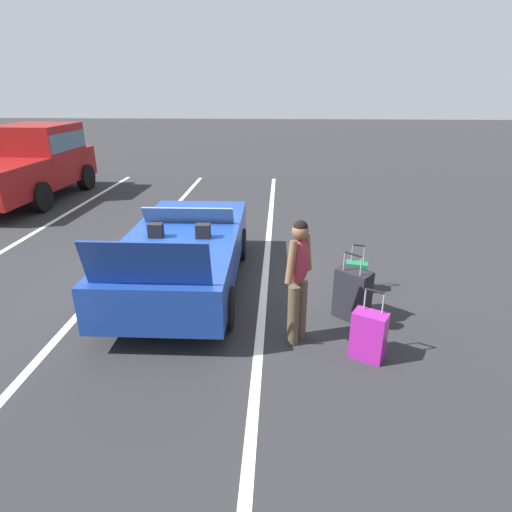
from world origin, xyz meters
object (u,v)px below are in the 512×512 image
traveler_person (299,276)px  parked_pickup_truck_near (32,161)px  suitcase_small_carryon (356,276)px  convertible_car (186,249)px  suitcase_large_black (353,295)px  suitcase_medium_bright (369,335)px

traveler_person → parked_pickup_truck_near: size_ratio=0.33×
suitcase_small_carryon → parked_pickup_truck_near: size_ratio=0.16×
convertible_car → suitcase_large_black: size_ratio=4.06×
parked_pickup_truck_near → convertible_car: bearing=-132.8°
suitcase_large_black → convertible_car: bearing=107.8°
suitcase_large_black → suitcase_medium_bright: size_ratio=1.14×
convertible_car → suitcase_small_carryon: 2.84m
suitcase_medium_bright → parked_pickup_truck_near: bearing=-104.1°
suitcase_small_carryon → suitcase_large_black: bearing=-0.6°
convertible_car → parked_pickup_truck_near: 7.93m
parked_pickup_truck_near → suitcase_large_black: bearing=-127.2°
suitcase_large_black → suitcase_medium_bright: bearing=-136.6°
convertible_car → suitcase_small_carryon: bearing=-95.0°
traveler_person → parked_pickup_truck_near: 10.40m
suitcase_large_black → traveler_person: (-0.63, 0.81, 0.56)m
convertible_car → suitcase_medium_bright: 3.38m
traveler_person → suitcase_large_black: bearing=-111.0°
suitcase_medium_bright → traveler_person: traveler_person is taller
convertible_car → suitcase_large_black: convertible_car is taller
suitcase_small_carryon → traveler_person: traveler_person is taller
suitcase_medium_bright → traveler_person: bearing=-83.5°
suitcase_large_black → suitcase_small_carryon: suitcase_large_black is taller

